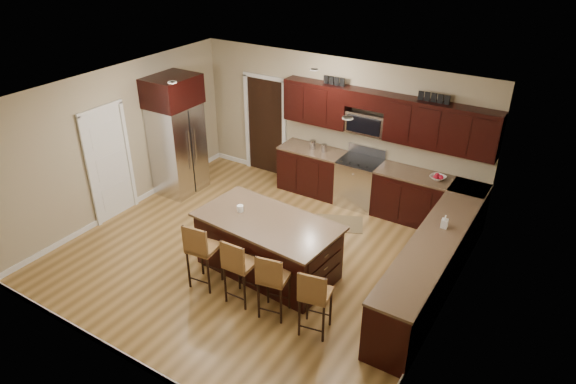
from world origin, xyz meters
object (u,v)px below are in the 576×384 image
Objects in this scene: stool_mid at (238,264)px; stool_left at (201,249)px; island at (268,247)px; stool_extra at (314,295)px; refrigerator at (177,134)px; stool_right at (272,279)px; range at (359,182)px.

stool_left is at bearing 179.10° from stool_mid.
stool_extra is (1.29, -0.84, 0.22)m from island.
stool_mid reaches higher than stool_extra.
stool_left is at bearing -42.10° from refrigerator.
stool_mid is 0.57m from stool_right.
stool_right is at bearing -30.72° from refrigerator.
stool_right is 0.44× the size of refrigerator.
stool_extra is at bearing -28.29° from island.
refrigerator is (-2.40, 2.17, 0.53)m from stool_left.
stool_left is 1.89m from stool_extra.
stool_left is 1.05× the size of stool_right.
stool_mid is at bearing -35.18° from refrigerator.
stool_right is (1.24, 0.00, -0.04)m from stool_left.
refrigerator reaches higher than range.
refrigerator is at bearing 138.14° from stool_right.
island is at bearing 47.74° from stool_left.
range is at bearing 84.50° from stool_right.
stool_mid is at bearing -6.63° from stool_left.
range reaches higher than stool_left.
stool_mid is 1.22m from stool_extra.
stool_right is at bearing -47.86° from island.
island is at bearing -96.23° from range.
stool_right is (0.57, 0.00, -0.01)m from stool_mid.
stool_right reaches higher than island.
island is 1.56m from stool_extra.
island is at bearing -23.83° from refrigerator.
range is 1.02× the size of stool_left.
stool_left reaches higher than stool_extra.
stool_right is 4.28m from refrigerator.
island is 1.08m from stool_right.
range is 1.07× the size of stool_right.
stool_mid is at bearing -80.34° from island.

